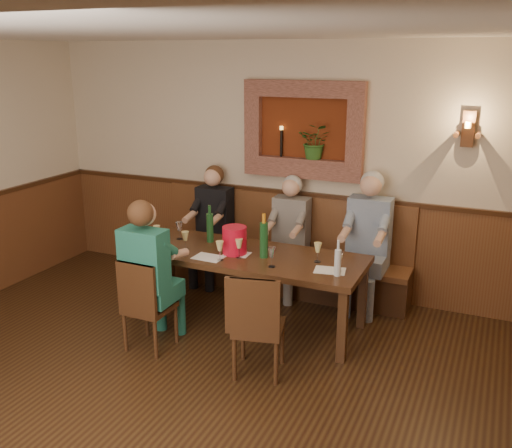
{
  "coord_description": "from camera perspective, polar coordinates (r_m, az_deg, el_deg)",
  "views": [
    {
      "loc": [
        2.26,
        -2.99,
        2.65
      ],
      "look_at": [
        0.1,
        1.9,
        1.05
      ],
      "focal_mm": 40.0,
      "sensor_mm": 36.0,
      "label": 1
    }
  ],
  "objects": [
    {
      "name": "wine_glass_5",
      "position": [
        5.43,
        6.19,
        -2.84
      ],
      "size": [
        0.08,
        0.08,
        0.19
      ],
      "primitive_type": null,
      "color": "#DBD083",
      "rests_on": "dining_table"
    },
    {
      "name": "wine_glass_3",
      "position": [
        5.46,
        -3.64,
        -2.68
      ],
      "size": [
        0.08,
        0.08,
        0.19
      ],
      "primitive_type": null,
      "color": "#DBD083",
      "rests_on": "dining_table"
    },
    {
      "name": "chair_near_left",
      "position": [
        5.46,
        -10.62,
        -9.62
      ],
      "size": [
        0.4,
        0.4,
        0.89
      ],
      "rotation": [
        0.0,
        0.0,
        -0.02
      ],
      "color": "#391F11",
      "rests_on": "ground"
    },
    {
      "name": "chair_near_right",
      "position": [
        4.97,
        0.25,
        -11.93
      ],
      "size": [
        0.5,
        0.5,
        0.93
      ],
      "rotation": [
        0.0,
        0.0,
        0.23
      ],
      "color": "#391F11",
      "rests_on": "ground"
    },
    {
      "name": "room_shell",
      "position": [
        3.83,
        -13.03,
        4.73
      ],
      "size": [
        6.04,
        6.04,
        2.82
      ],
      "color": "beige",
      "rests_on": "ground"
    },
    {
      "name": "wine_glass_9",
      "position": [
        5.52,
        -1.71,
        -2.42
      ],
      "size": [
        0.08,
        0.08,
        0.19
      ],
      "primitive_type": null,
      "color": "#DBD083",
      "rests_on": "dining_table"
    },
    {
      "name": "wall_sconce",
      "position": [
        5.97,
        20.45,
        8.82
      ],
      "size": [
        0.25,
        0.2,
        0.35
      ],
      "color": "brown",
      "rests_on": "ground"
    },
    {
      "name": "tasting_sheet_d",
      "position": [
        5.57,
        -4.77,
        -3.34
      ],
      "size": [
        0.3,
        0.22,
        0.0
      ],
      "primitive_type": "cube",
      "rotation": [
        0.0,
        0.0,
        -0.03
      ],
      "color": "white",
      "rests_on": "dining_table"
    },
    {
      "name": "wine_glass_0",
      "position": [
        5.78,
        -7.07,
        -1.66
      ],
      "size": [
        0.08,
        0.08,
        0.19
      ],
      "primitive_type": null,
      "color": "#DBD083",
      "rests_on": "dining_table"
    },
    {
      "name": "wine_glass_2",
      "position": [
        5.69,
        0.89,
        -1.82
      ],
      "size": [
        0.08,
        0.08,
        0.19
      ],
      "primitive_type": null,
      "color": "#DBD083",
      "rests_on": "dining_table"
    },
    {
      "name": "dining_table",
      "position": [
        5.7,
        -1.13,
        -3.63
      ],
      "size": [
        2.4,
        0.9,
        0.75
      ],
      "color": "#391F11",
      "rests_on": "ground"
    },
    {
      "name": "tasting_sheet_c",
      "position": [
        5.27,
        7.4,
        -4.62
      ],
      "size": [
        0.31,
        0.25,
        0.0
      ],
      "primitive_type": "cube",
      "rotation": [
        0.0,
        0.0,
        0.17
      ],
      "color": "white",
      "rests_on": "dining_table"
    },
    {
      "name": "water_bottle",
      "position": [
        5.11,
        8.17,
        -3.76
      ],
      "size": [
        0.07,
        0.07,
        0.33
      ],
      "rotation": [
        0.0,
        0.0,
        -0.29
      ],
      "color": "silver",
      "rests_on": "dining_table"
    },
    {
      "name": "ground_plane",
      "position": [
        4.59,
        -11.41,
        -18.97
      ],
      "size": [
        6.0,
        6.0,
        0.0
      ],
      "primitive_type": "plane",
      "color": "black",
      "rests_on": "ground"
    },
    {
      "name": "wainscoting",
      "position": [
        4.28,
        -11.87,
        -12.56
      ],
      "size": [
        6.02,
        6.02,
        1.15
      ],
      "color": "brown",
      "rests_on": "ground"
    },
    {
      "name": "tasting_sheet_a",
      "position": [
        5.96,
        -10.38,
        -2.21
      ],
      "size": [
        0.3,
        0.24,
        0.0
      ],
      "primitive_type": "cube",
      "rotation": [
        0.0,
        0.0,
        0.22
      ],
      "color": "white",
      "rests_on": "dining_table"
    },
    {
      "name": "spittoon_bucket",
      "position": [
        5.62,
        -2.16,
        -1.63
      ],
      "size": [
        0.28,
        0.28,
        0.28
      ],
      "primitive_type": "cylinder",
      "rotation": [
        0.0,
        0.0,
        0.16
      ],
      "color": "red",
      "rests_on": "dining_table"
    },
    {
      "name": "person_bench_mid",
      "position": [
        6.41,
        3.24,
        -2.35
      ],
      "size": [
        0.4,
        0.49,
        1.37
      ],
      "color": "#504D49",
      "rests_on": "ground"
    },
    {
      "name": "wine_glass_7",
      "position": [
        6.02,
        -9.88,
        -1.04
      ],
      "size": [
        0.08,
        0.08,
        0.19
      ],
      "primitive_type": null,
      "color": "#DBD083",
      "rests_on": "dining_table"
    },
    {
      "name": "person_bench_right",
      "position": [
        6.15,
        10.93,
        -2.91
      ],
      "size": [
        0.45,
        0.55,
        1.49
      ],
      "color": "navy",
      "rests_on": "ground"
    },
    {
      "name": "wine_glass_6",
      "position": [
        5.21,
        8.29,
        -3.78
      ],
      "size": [
        0.08,
        0.08,
        0.19
      ],
      "primitive_type": null,
      "color": "white",
      "rests_on": "dining_table"
    },
    {
      "name": "tasting_sheet_b",
      "position": [
        5.65,
        -1.89,
        -2.99
      ],
      "size": [
        0.26,
        0.19,
        0.0
      ],
      "primitive_type": "cube",
      "rotation": [
        0.0,
        0.0,
        0.05
      ],
      "color": "white",
      "rests_on": "dining_table"
    },
    {
      "name": "person_bench_left",
      "position": [
        6.79,
        -4.46,
        -1.14
      ],
      "size": [
        0.41,
        0.51,
        1.41
      ],
      "color": "black",
      "rests_on": "ground"
    },
    {
      "name": "wine_glass_4",
      "position": [
        6.12,
        -7.67,
        -0.66
      ],
      "size": [
        0.08,
        0.08,
        0.19
      ],
      "primitive_type": null,
      "color": "white",
      "rests_on": "dining_table"
    },
    {
      "name": "wine_bottle_green_b",
      "position": [
        5.98,
        -4.63,
        -0.29
      ],
      "size": [
        0.09,
        0.09,
        0.4
      ],
      "rotation": [
        0.0,
        0.0,
        -0.3
      ],
      "color": "#19471E",
      "rests_on": "dining_table"
    },
    {
      "name": "person_chair_front",
      "position": [
        5.37,
        -10.39,
        -6.13
      ],
      "size": [
        0.43,
        0.52,
        1.44
      ],
      "color": "#185554",
      "rests_on": "ground"
    },
    {
      "name": "bench",
      "position": [
        6.63,
        2.34,
        -3.85
      ],
      "size": [
        3.0,
        0.45,
        1.11
      ],
      "color": "#381E0F",
      "rests_on": "ground"
    },
    {
      "name": "wine_bottle_green_a",
      "position": [
        5.5,
        0.79,
        -1.53
      ],
      "size": [
        0.1,
        0.1,
        0.44
      ],
      "rotation": [
        0.0,
        0.0,
        -0.26
      ],
      "color": "#19471E",
      "rests_on": "dining_table"
    },
    {
      "name": "wine_glass_1",
      "position": [
        5.28,
        1.58,
        -3.34
      ],
      "size": [
        0.08,
        0.08,
        0.19
      ],
      "primitive_type": null,
      "color": "white",
      "rests_on": "dining_table"
    },
    {
      "name": "wine_glass_8",
      "position": [
        5.78,
        -3.03,
        -1.57
      ],
      "size": [
        0.08,
        0.08,
        0.19
      ],
      "primitive_type": null,
      "color": "white",
      "rests_on": "dining_table"
    },
    {
      "name": "wall_niche",
      "position": [
        6.33,
        5.06,
        8.93
      ],
      "size": [
        1.36,
        0.3,
        1.06
      ],
      "color": "#61240D",
      "rests_on": "ground"
    }
  ]
}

